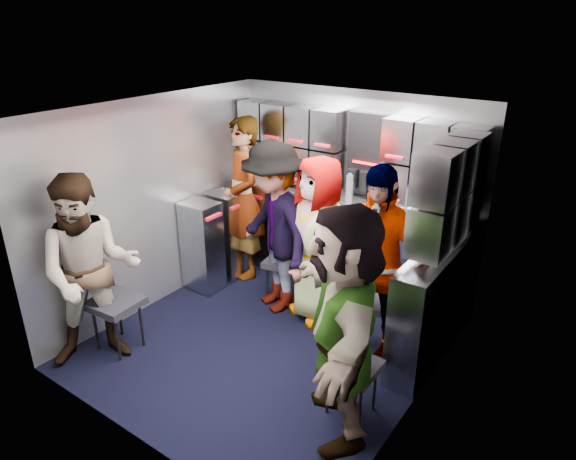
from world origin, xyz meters
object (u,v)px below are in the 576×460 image
Objects in this scene: attendant_arc_b at (274,228)px; jump_seat_center at (327,269)px; jump_seat_near_right at (352,369)px; attendant_arc_c at (318,240)px; jump_seat_mid_right at (380,306)px; attendant_arc_a at (91,272)px; attendant_standing at (243,199)px; attendant_arc_e at (343,325)px; attendant_arc_d at (375,266)px; jump_seat_near_left at (115,305)px; jump_seat_mid_left at (285,264)px.

jump_seat_center is at bearing 58.27° from attendant_arc_b.
attendant_arc_c reaches higher than jump_seat_near_right.
jump_seat_mid_right is 1.25m from attendant_arc_b.
attendant_arc_b is (-0.45, -0.27, 0.43)m from jump_seat_center.
attendant_arc_b reaches higher than attendant_arc_a.
attendant_standing is at bearing 174.17° from jump_seat_center.
attendant_arc_b is 1.75m from attendant_arc_e.
attendant_arc_d is at bearing 156.20° from attendant_arc_e.
attendant_arc_b reaches higher than attendant_arc_c.
jump_seat_mid_right is 0.30× the size of attendant_arc_c.
jump_seat_near_left is 0.27× the size of attendant_standing.
jump_seat_mid_left is 1.75m from jump_seat_near_right.
jump_seat_mid_right is at bearing 154.04° from attendant_arc_e.
jump_seat_center reaches higher than jump_seat_near_right.
attendant_arc_c is at bearing -178.76° from attendant_arc_e.
jump_seat_near_left is 0.28× the size of attendant_arc_e.
attendant_arc_a is at bearing -114.16° from attendant_arc_e.
attendant_arc_e reaches higher than attendant_arc_b.
attendant_arc_a is 1.72m from attendant_arc_b.
jump_seat_mid_left is 0.50m from attendant_arc_b.
attendant_arc_d is 1.01× the size of attendant_arc_e.
attendant_arc_e is (0.21, -0.90, -0.00)m from attendant_arc_d.
jump_seat_near_left reaches higher than jump_seat_mid_right.
attendant_arc_a is at bearing -90.00° from jump_seat_near_left.
attendant_arc_e is at bearing -0.83° from attendant_standing.
jump_seat_near_left is 1.92m from attendant_arc_c.
attendant_arc_e is at bearing -11.14° from attendant_arc_b.
attendant_arc_b is at bearing 179.95° from jump_seat_mid_right.
attendant_arc_d reaches higher than attendant_arc_c.
attendant_arc_c is 0.93× the size of attendant_arc_d.
attendant_arc_a is (0.00, -0.18, 0.41)m from jump_seat_near_left.
attendant_standing reaches higher than attendant_arc_a.
attendant_standing is 0.82m from attendant_arc_b.
attendant_arc_b is (0.72, 1.56, 0.02)m from attendant_arc_a.
jump_seat_mid_left is at bearing 17.65° from attendant_standing.
jump_seat_near_right is 2.24m from attendant_arc_a.
jump_seat_center is 0.98× the size of jump_seat_mid_right.
jump_seat_center is at bearing 28.45° from attendant_standing.
jump_seat_mid_right is at bearing -8.82° from jump_seat_mid_left.
jump_seat_near_left is 0.98× the size of jump_seat_mid_right.
attendant_arc_d is (1.17, -0.18, 0.01)m from attendant_arc_b.
attendant_arc_d is at bearing -90.00° from jump_seat_mid_right.
jump_seat_mid_right is (1.17, -0.18, 0.01)m from jump_seat_mid_left.
attendant_arc_d is (-0.21, 0.72, 0.49)m from jump_seat_near_right.
jump_seat_mid_right is 0.92m from jump_seat_near_right.
attendant_arc_d reaches higher than jump_seat_near_right.
jump_seat_mid_right is 1.99m from attendant_standing.
attendant_arc_a reaches higher than jump_seat_near_left.
jump_seat_near_left is at bearing -103.73° from attendant_arc_c.
jump_seat_mid_left is (0.72, 1.56, -0.03)m from jump_seat_near_left.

